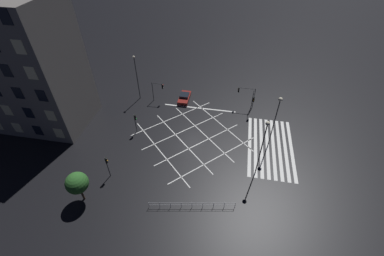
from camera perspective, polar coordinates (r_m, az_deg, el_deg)
The scene contains 13 objects.
ground_plane at distance 41.41m, azimuth 0.00°, elevation -1.92°, with size 200.00×200.00×0.00m, color black.
road_markings at distance 41.47m, azimuth 12.05°, elevation -2.98°, with size 19.69×25.59×0.01m.
traffic_light_nw_cross at distance 35.79m, azimuth -18.34°, elevation -7.43°, with size 0.36×0.39×3.70m.
traffic_light_se_cross at distance 46.82m, azimuth 11.83°, elevation 7.67°, with size 0.36×3.09×4.15m.
traffic_light_ne_cross at distance 47.95m, azimuth -7.52°, elevation 8.83°, with size 0.36×2.23×3.94m.
traffic_light_se_main at distance 45.93m, azimuth 13.42°, elevation 6.27°, with size 2.16×0.36×3.86m.
traffic_light_median_north at distance 41.55m, azimuth -12.47°, elevation 1.78°, with size 0.36×0.39×3.58m.
street_lamp_east at distance 48.01m, azimuth -12.31°, elevation 12.07°, with size 0.43×0.43×8.72m.
street_lamp_west at distance 32.76m, azimuth 15.73°, elevation -2.10°, with size 0.55×0.55×9.23m.
street_lamp_far at distance 37.34m, azimuth 18.40°, elevation 3.47°, with size 0.58×0.58×9.05m.
street_tree_near at distance 34.10m, azimuth -24.19°, elevation -11.11°, with size 2.71×2.71×4.64m.
waiting_car at distance 49.12m, azimuth -1.70°, elevation 6.84°, with size 4.26×1.86×1.21m.
pedestrian_railing at distance 32.68m, azimuth 0.00°, elevation -16.61°, with size 1.96×10.46×1.05m.
Camera 1 is at (-29.68, -5.44, 28.35)m, focal length 24.00 mm.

